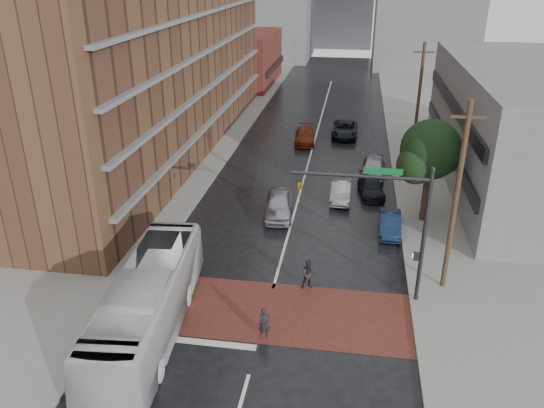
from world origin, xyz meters
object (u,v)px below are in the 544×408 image
(car_parked_mid, at_px, (371,187))
(car_travel_a, at_px, (278,205))
(transit_bus, at_px, (148,303))
(car_parked_far, at_px, (373,167))
(car_travel_c, at_px, (305,136))
(pedestrian_b, at_px, (309,275))
(car_parked_near, at_px, (390,224))
(pedestrian_a, at_px, (265,324))
(suv_travel, at_px, (345,129))
(car_travel_b, at_px, (341,191))

(car_parked_mid, bearing_deg, car_travel_a, -151.01)
(car_travel_a, distance_m, car_parked_mid, 7.75)
(transit_bus, bearing_deg, car_parked_far, 59.29)
(car_travel_c, xyz_separation_m, car_parked_mid, (6.10, -11.82, -0.08))
(transit_bus, distance_m, car_parked_mid, 20.67)
(pedestrian_b, bearing_deg, car_parked_mid, 56.33)
(car_travel_c, height_order, car_parked_mid, car_travel_c)
(car_parked_near, xyz_separation_m, car_parked_far, (-0.88, 9.72, 0.18))
(pedestrian_b, distance_m, car_parked_near, 8.42)
(car_parked_mid, bearing_deg, pedestrian_b, -111.82)
(pedestrian_a, bearing_deg, car_parked_far, 57.02)
(car_travel_a, relative_size, car_travel_c, 1.00)
(car_travel_a, height_order, car_parked_far, car_parked_far)
(car_travel_a, bearing_deg, car_parked_mid, 30.16)
(pedestrian_b, relative_size, car_travel_c, 0.35)
(car_travel_a, xyz_separation_m, car_parked_near, (7.33, -1.40, -0.17))
(pedestrian_b, distance_m, car_travel_a, 9.01)
(pedestrian_b, height_order, car_parked_near, pedestrian_b)
(pedestrian_a, relative_size, car_parked_mid, 0.38)
(car_travel_c, distance_m, car_parked_mid, 13.30)
(suv_travel, bearing_deg, transit_bus, -102.86)
(pedestrian_b, distance_m, car_parked_far, 17.24)
(pedestrian_b, bearing_deg, car_travel_a, 89.23)
(car_travel_a, relative_size, car_parked_mid, 1.13)
(transit_bus, bearing_deg, car_parked_near, 41.53)
(car_travel_a, bearing_deg, pedestrian_b, -77.75)
(pedestrian_a, relative_size, suv_travel, 0.29)
(suv_travel, bearing_deg, pedestrian_b, -91.28)
(car_travel_b, bearing_deg, car_travel_a, -140.16)
(car_travel_b, distance_m, car_parked_mid, 2.50)
(pedestrian_a, xyz_separation_m, suv_travel, (2.58, 31.97, -0.04))
(pedestrian_a, distance_m, car_travel_a, 12.96)
(car_parked_near, bearing_deg, suv_travel, 101.06)
(transit_bus, relative_size, car_parked_near, 3.10)
(pedestrian_a, height_order, car_travel_b, pedestrian_a)
(car_travel_b, distance_m, suv_travel, 15.71)
(pedestrian_a, bearing_deg, transit_bus, 165.46)
(pedestrian_b, bearing_deg, car_travel_b, 64.96)
(car_parked_far, bearing_deg, car_travel_b, -111.26)
(transit_bus, xyz_separation_m, car_parked_far, (10.44, 21.66, -0.82))
(car_travel_a, distance_m, car_travel_b, 5.27)
(suv_travel, distance_m, car_parked_mid, 14.66)
(pedestrian_a, distance_m, car_parked_near, 13.00)
(pedestrian_a, height_order, car_parked_near, pedestrian_a)
(pedestrian_b, height_order, car_parked_far, pedestrian_b)
(car_travel_b, bearing_deg, car_travel_c, 106.97)
(car_travel_c, distance_m, car_parked_near, 19.22)
(transit_bus, height_order, car_parked_near, transit_bus)
(car_travel_c, relative_size, car_parked_far, 0.99)
(transit_bus, height_order, suv_travel, transit_bus)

